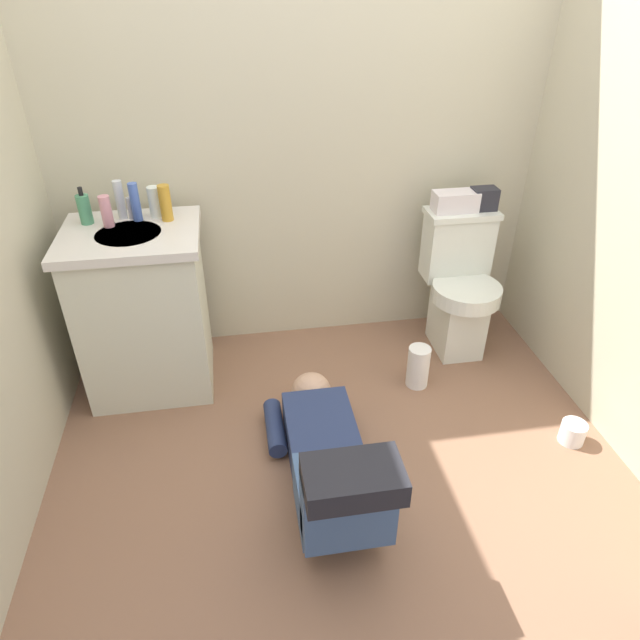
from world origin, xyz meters
TOP-DOWN VIEW (x-y plane):
  - ground_plane at (0.00, 0.00)m, footprint 2.91×3.20m
  - wall_back at (0.00, 1.14)m, footprint 2.57×0.08m
  - toilet at (0.79, 0.83)m, footprint 0.36×0.46m
  - vanity_cabinet at (-0.81, 0.76)m, footprint 0.60×0.52m
  - faucet at (-0.81, 0.90)m, footprint 0.02×0.02m
  - person_plumber at (-0.07, -0.10)m, footprint 0.38×1.06m
  - tissue_box at (0.74, 0.92)m, footprint 0.22×0.11m
  - toiletry_bag at (0.89, 0.92)m, footprint 0.12×0.09m
  - soap_dispenser at (-1.00, 0.88)m, footprint 0.06×0.06m
  - bottle_pink at (-0.90, 0.83)m, footprint 0.05×0.05m
  - bottle_clear at (-0.85, 0.92)m, footprint 0.04×0.04m
  - bottle_blue at (-0.78, 0.88)m, footprint 0.04×0.04m
  - bottle_white at (-0.70, 0.91)m, footprint 0.06×0.06m
  - bottle_amber at (-0.65, 0.86)m, footprint 0.05×0.05m
  - paper_towel_roll at (0.49, 0.51)m, footprint 0.11×0.11m
  - toilet_paper_roll at (1.05, 0.01)m, footprint 0.11×0.11m

SIDE VIEW (x-z plane):
  - ground_plane at x=0.00m, z-range -0.04..0.00m
  - toilet_paper_roll at x=1.05m, z-range 0.00..0.10m
  - paper_towel_roll at x=0.49m, z-range 0.00..0.22m
  - person_plumber at x=-0.07m, z-range -0.08..0.44m
  - toilet at x=0.79m, z-range -0.01..0.74m
  - vanity_cabinet at x=-0.81m, z-range 0.01..0.83m
  - tissue_box at x=0.74m, z-range 0.75..0.85m
  - toiletry_bag at x=0.89m, z-range 0.75..0.86m
  - faucet at x=-0.81m, z-range 0.82..0.92m
  - soap_dispenser at x=-1.00m, z-range 0.80..0.97m
  - bottle_white at x=-0.70m, z-range 0.82..0.96m
  - bottle_pink at x=-0.90m, z-range 0.82..0.96m
  - bottle_amber at x=-0.65m, z-range 0.82..0.98m
  - bottle_blue at x=-0.78m, z-range 0.82..0.99m
  - bottle_clear at x=-0.85m, z-range 0.82..0.99m
  - wall_back at x=0.00m, z-range 0.00..2.40m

